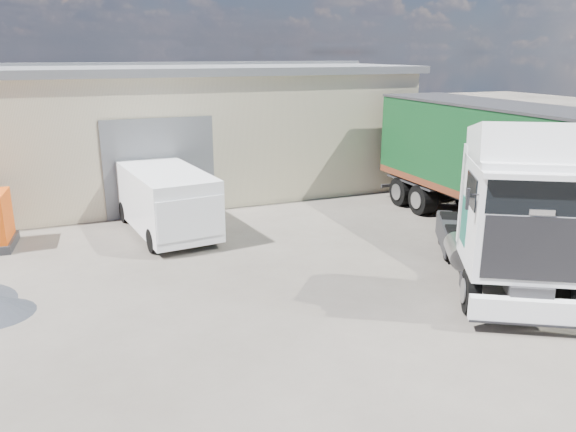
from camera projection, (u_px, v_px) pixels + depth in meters
name	position (u px, v px, depth m)	size (l,w,h in m)	color
ground	(328.00, 319.00, 12.79)	(120.00, 120.00, 0.00)	black
warehouse	(41.00, 129.00, 24.14)	(30.60, 12.60, 5.42)	beige
brick_boundary_wall	(527.00, 175.00, 21.90)	(0.35, 26.00, 2.50)	brown
tractor_unit	(514.00, 222.00, 13.61)	(5.48, 6.90, 4.47)	black
box_trailer	(520.00, 160.00, 17.62)	(2.89, 12.83, 4.25)	#2D2D30
panel_van	(167.00, 201.00, 18.54)	(2.75, 5.48, 2.15)	black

